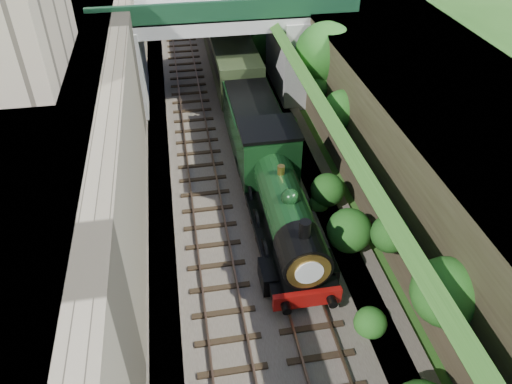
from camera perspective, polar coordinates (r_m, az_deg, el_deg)
The scene contains 13 objects.
trackbed at distance 32.33m, azimuth -3.51°, elevation 8.10°, with size 10.00×90.00×0.20m, color #473F38.
retaining_wall at distance 30.78m, azimuth -14.21°, elevation 12.54°, with size 1.00×90.00×7.00m, color #756B56.
street_plateau_left at distance 31.27m, azimuth -20.70°, elevation 11.66°, with size 6.00×90.00×7.00m, color #262628.
street_plateau_right at distance 33.25m, azimuth 13.25°, elevation 13.85°, with size 8.00×90.00×6.25m, color #262628.
embankment_slope at distance 29.36m, azimuth 6.85°, elevation 10.40°, with size 4.42×90.00×6.36m.
track_left at distance 32.13m, azimuth -7.09°, elevation 7.98°, with size 2.50×90.00×0.20m.
track_right at distance 32.39m, azimuth -1.39°, elevation 8.52°, with size 2.50×90.00×0.20m.
road_bridge at distance 34.39m, azimuth -3.01°, elevation 17.26°, with size 16.00×6.40×7.25m.
building_near at distance 24.03m, azimuth -26.58°, elevation 17.09°, with size 4.00×8.00×4.00m, color gray.
tree at distance 30.28m, azimuth 8.07°, elevation 15.26°, with size 3.60×3.80×6.60m.
locomotive at distance 22.49m, azimuth 2.84°, elevation -1.05°, with size 3.10×10.23×3.83m.
tender at distance 28.64m, azimuth -0.32°, elevation 7.55°, with size 2.70×6.00×3.05m.
coach_front at distance 39.81m, azimuth -3.53°, elevation 16.97°, with size 2.90×18.00×3.70m.
Camera 1 is at (-2.95, -8.09, 15.82)m, focal length 35.00 mm.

